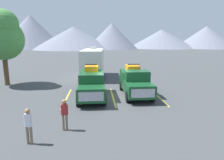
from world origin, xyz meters
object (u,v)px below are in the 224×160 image
at_px(pickup_truck_a, 92,83).
at_px(pickup_truck_b, 135,81).
at_px(person_b, 28,124).
at_px(person_a, 65,113).
at_px(camper_trailer_a, 93,62).

xyz_separation_m(pickup_truck_a, pickup_truck_b, (3.57, 0.55, -0.02)).
xyz_separation_m(pickup_truck_a, person_b, (-2.59, -7.30, -0.22)).
bearing_deg(person_a, pickup_truck_a, 78.41).
distance_m(pickup_truck_b, camper_trailer_a, 8.91).
height_order(pickup_truck_a, pickup_truck_b, pickup_truck_a).
bearing_deg(pickup_truck_b, pickup_truck_a, -171.26).
distance_m(pickup_truck_a, pickup_truck_b, 3.61).
height_order(person_a, person_b, person_b).
xyz_separation_m(camper_trailer_a, person_a, (-1.19, -14.63, -0.98)).
relative_size(camper_trailer_a, person_a, 5.09).
distance_m(camper_trailer_a, person_b, 16.18).
height_order(pickup_truck_b, camper_trailer_a, camper_trailer_a).
bearing_deg(camper_trailer_a, person_b, -99.09).
bearing_deg(person_a, camper_trailer_a, 85.34).
relative_size(pickup_truck_b, camper_trailer_a, 0.66).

